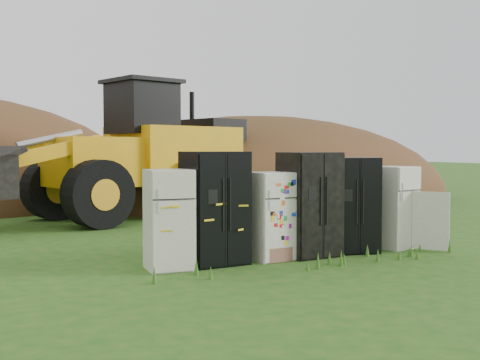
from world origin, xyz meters
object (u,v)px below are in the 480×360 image
object	(u,v)px
fridge_open_door	(394,207)
wheel_loader	(111,149)
fridge_black_side	(215,208)
fridge_sticker	(270,216)
fridge_black_right	(351,205)
fridge_leftmost	(169,219)
fridge_dark_mid	(309,204)

from	to	relation	value
fridge_open_door	wheel_loader	world-z (taller)	wheel_loader
fridge_black_side	wheel_loader	size ratio (longest dim) A/B	0.24
fridge_black_side	fridge_sticker	size ratio (longest dim) A/B	1.24
fridge_black_side	fridge_black_right	xyz separation A→B (m)	(2.87, -0.03, -0.06)
fridge_leftmost	fridge_open_door	world-z (taller)	fridge_leftmost
fridge_black_right	wheel_loader	distance (m)	7.76
fridge_leftmost	fridge_sticker	world-z (taller)	fridge_leftmost
fridge_black_right	wheel_loader	world-z (taller)	wheel_loader
fridge_leftmost	fridge_sticker	bearing A→B (deg)	5.41
fridge_leftmost	wheel_loader	xyz separation A→B (m)	(0.80, 7.16, 1.16)
fridge_black_side	wheel_loader	world-z (taller)	wheel_loader
fridge_black_side	fridge_black_right	distance (m)	2.87
fridge_leftmost	fridge_dark_mid	xyz separation A→B (m)	(2.76, 0.03, 0.14)
fridge_leftmost	fridge_black_right	distance (m)	3.73
fridge_sticker	wheel_loader	world-z (taller)	wheel_loader
fridge_black_right	fridge_open_door	size ratio (longest dim) A/B	1.11
fridge_black_side	wheel_loader	xyz separation A→B (m)	(-0.07, 7.07, 1.01)
fridge_sticker	wheel_loader	distance (m)	7.33
wheel_loader	fridge_open_door	bearing A→B (deg)	-76.37
fridge_black_side	fridge_open_door	xyz separation A→B (m)	(3.94, -0.01, -0.15)
fridge_leftmost	fridge_sticker	size ratio (longest dim) A/B	1.05
fridge_open_door	wheel_loader	xyz separation A→B (m)	(-4.01, 7.08, 1.17)
fridge_sticker	fridge_black_right	xyz separation A→B (m)	(1.81, 0.03, 0.13)
fridge_leftmost	fridge_dark_mid	distance (m)	2.76
fridge_dark_mid	fridge_black_right	size ratio (longest dim) A/B	1.06
fridge_black_side	fridge_sticker	world-z (taller)	fridge_black_side
fridge_sticker	fridge_dark_mid	distance (m)	0.85
fridge_black_side	wheel_loader	distance (m)	7.14
fridge_black_right	wheel_loader	xyz separation A→B (m)	(-2.94, 7.11, 1.07)
fridge_sticker	fridge_dark_mid	world-z (taller)	fridge_dark_mid
fridge_black_right	fridge_leftmost	bearing A→B (deg)	-165.11
fridge_black_side	fridge_dark_mid	xyz separation A→B (m)	(1.89, -0.06, -0.01)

